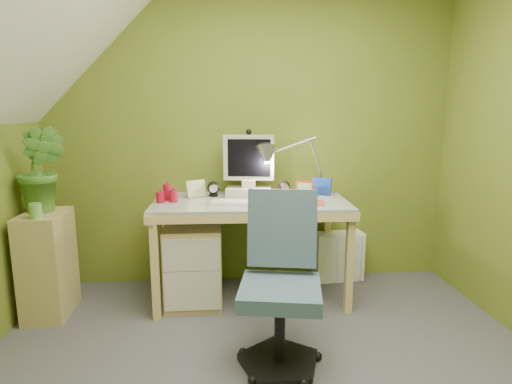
{
  "coord_description": "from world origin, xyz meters",
  "views": [
    {
      "loc": [
        -0.24,
        -1.8,
        1.4
      ],
      "look_at": [
        0.0,
        1.0,
        0.85
      ],
      "focal_mm": 30.0,
      "sensor_mm": 36.0,
      "label": 1
    }
  ],
  "objects": [
    {
      "name": "monitor",
      "position": [
        -0.02,
        1.41,
        1.0
      ],
      "size": [
        0.39,
        0.26,
        0.5
      ],
      "primitive_type": null,
      "rotation": [
        0.0,
        0.0,
        -0.13
      ],
      "color": "#BAB3A8",
      "rests_on": "desk"
    },
    {
      "name": "wall_back",
      "position": [
        0.0,
        1.6,
        1.2
      ],
      "size": [
        3.2,
        0.01,
        2.4
      ],
      "primitive_type": "cube",
      "color": "olive",
      "rests_on": "floor"
    },
    {
      "name": "candle_cluster",
      "position": [
        -0.62,
        1.24,
        0.81
      ],
      "size": [
        0.16,
        0.14,
        0.12
      ],
      "primitive_type": null,
      "rotation": [
        0.0,
        0.0,
        -0.0
      ],
      "color": "#AA0E24",
      "rests_on": "desk"
    },
    {
      "name": "green_cup",
      "position": [
        -1.39,
        0.92,
        0.77
      ],
      "size": [
        0.08,
        0.08,
        0.1
      ],
      "primitive_type": "cylinder",
      "rotation": [
        0.0,
        0.0,
        -0.07
      ],
      "color": "#67A946",
      "rests_on": "side_ledge"
    },
    {
      "name": "side_ledge",
      "position": [
        -1.41,
        1.07,
        0.36
      ],
      "size": [
        0.27,
        0.41,
        0.72
      ],
      "primitive_type": "cube",
      "color": "tan",
      "rests_on": "floor"
    },
    {
      "name": "amber_tumbler",
      "position": [
        0.16,
        1.15,
        0.79
      ],
      "size": [
        0.08,
        0.08,
        0.09
      ],
      "primitive_type": "cylinder",
      "rotation": [
        0.0,
        0.0,
        0.05
      ],
      "color": "maroon",
      "rests_on": "desk"
    },
    {
      "name": "mousepad",
      "position": [
        0.36,
        1.09,
        0.75
      ],
      "size": [
        0.27,
        0.21,
        0.01
      ],
      "primitive_type": "cube",
      "rotation": [
        0.0,
        0.0,
        -0.15
      ],
      "color": "#BE431D",
      "rests_on": "desk"
    },
    {
      "name": "speaker_right",
      "position": [
        0.25,
        1.39,
        0.8
      ],
      "size": [
        0.09,
        0.09,
        0.11
      ],
      "primitive_type": null,
      "rotation": [
        0.0,
        0.0,
        -0.01
      ],
      "color": "black",
      "rests_on": "desk"
    },
    {
      "name": "potted_plant",
      "position": [
        -1.41,
        1.12,
        1.0
      ],
      "size": [
        0.34,
        0.28,
        0.57
      ],
      "primitive_type": "imported",
      "rotation": [
        0.0,
        0.0,
        -0.1
      ],
      "color": "#447F2A",
      "rests_on": "side_ledge"
    },
    {
      "name": "mouse",
      "position": [
        0.36,
        1.09,
        0.76
      ],
      "size": [
        0.11,
        0.08,
        0.03
      ],
      "primitive_type": "ellipsoid",
      "rotation": [
        0.0,
        0.0,
        -0.13
      ],
      "color": "silver",
      "rests_on": "mousepad"
    },
    {
      "name": "photo_frame_green",
      "position": [
        -0.42,
        1.37,
        0.81
      ],
      "size": [
        0.14,
        0.09,
        0.13
      ],
      "primitive_type": "cube",
      "rotation": [
        0.0,
        0.0,
        0.51
      ],
      "color": "#B2C285",
      "rests_on": "desk"
    },
    {
      "name": "keyboard",
      "position": [
        -0.1,
        1.09,
        0.76
      ],
      "size": [
        0.43,
        0.22,
        0.02
      ],
      "primitive_type": "cube",
      "rotation": [
        0.0,
        0.0,
        -0.23
      ],
      "color": "white",
      "rests_on": "desk"
    },
    {
      "name": "radiator",
      "position": [
        0.73,
        1.5,
        0.2
      ],
      "size": [
        0.42,
        0.2,
        0.4
      ],
      "primitive_type": "cube",
      "rotation": [
        0.0,
        0.0,
        0.1
      ],
      "color": "white",
      "rests_on": "floor"
    },
    {
      "name": "desk",
      "position": [
        -0.02,
        1.23,
        0.37
      ],
      "size": [
        1.41,
        0.74,
        0.75
      ],
      "primitive_type": null,
      "rotation": [
        0.0,
        0.0,
        -0.03
      ],
      "color": "tan",
      "rests_on": "floor"
    },
    {
      "name": "photo_frame_red",
      "position": [
        0.4,
        1.35,
        0.8
      ],
      "size": [
        0.13,
        0.04,
        0.11
      ],
      "primitive_type": "cube",
      "rotation": [
        0.0,
        0.0,
        -0.2
      ],
      "color": "#A82B11",
      "rests_on": "desk"
    },
    {
      "name": "photo_frame_blue",
      "position": [
        0.54,
        1.39,
        0.81
      ],
      "size": [
        0.14,
        0.1,
        0.13
      ],
      "primitive_type": "cube",
      "rotation": [
        0.0,
        0.0,
        -0.57
      ],
      "color": "#16359B",
      "rests_on": "desk"
    },
    {
      "name": "desk_lamp",
      "position": [
        0.43,
        1.41,
        1.07
      ],
      "size": [
        0.64,
        0.37,
        0.64
      ],
      "primitive_type": null,
      "rotation": [
        0.0,
        0.0,
        0.21
      ],
      "color": "#B4B5B9",
      "rests_on": "desk"
    },
    {
      "name": "task_chair",
      "position": [
        0.07,
        0.33,
        0.44
      ],
      "size": [
        0.57,
        0.57,
        0.88
      ],
      "primitive_type": null,
      "rotation": [
        0.0,
        0.0,
        -0.18
      ],
      "color": "#3E5666",
      "rests_on": "floor"
    },
    {
      "name": "speaker_left",
      "position": [
        -0.29,
        1.39,
        0.8
      ],
      "size": [
        0.11,
        0.11,
        0.11
      ],
      "primitive_type": null,
      "rotation": [
        0.0,
        0.0,
        0.22
      ],
      "color": "black",
      "rests_on": "desk"
    }
  ]
}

